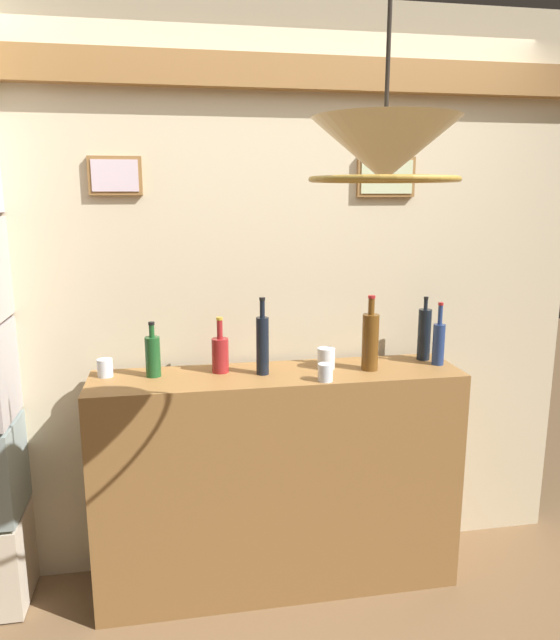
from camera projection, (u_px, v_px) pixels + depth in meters
panelled_rear_partition at (268, 285)px, 2.79m from camera, size 3.03×0.15×2.63m
bar_shelf_unit at (278, 481)px, 2.72m from camera, size 1.64×0.38×1.03m
liquor_bottle_brandy at (153, 355)px, 2.54m from camera, size 0.06×0.06×0.24m
liquor_bottle_amaro at (370, 340)px, 2.63m from camera, size 0.07×0.07×0.34m
liquor_bottle_sherry at (439, 342)px, 2.72m from camera, size 0.05×0.05×0.29m
liquor_bottle_mezcal at (220, 353)px, 2.61m from camera, size 0.07×0.07×0.25m
liquor_bottle_tequila at (424, 334)px, 2.80m from camera, size 0.06×0.06×0.30m
liquor_bottle_vermouth at (263, 344)px, 2.57m from camera, size 0.06×0.06×0.34m
glass_tumbler_rocks at (325, 372)px, 2.49m from camera, size 0.06×0.06×0.07m
glass_tumbler_highball at (326, 358)px, 2.67m from camera, size 0.08×0.08×0.09m
glass_tumbler_shot at (105, 368)px, 2.55m from camera, size 0.07×0.07×0.08m
pendant_lamp at (385, 152)px, 1.62m from camera, size 0.42×0.42×0.55m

